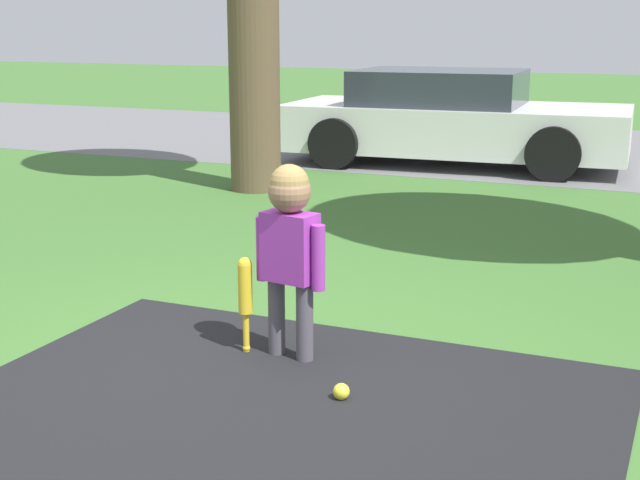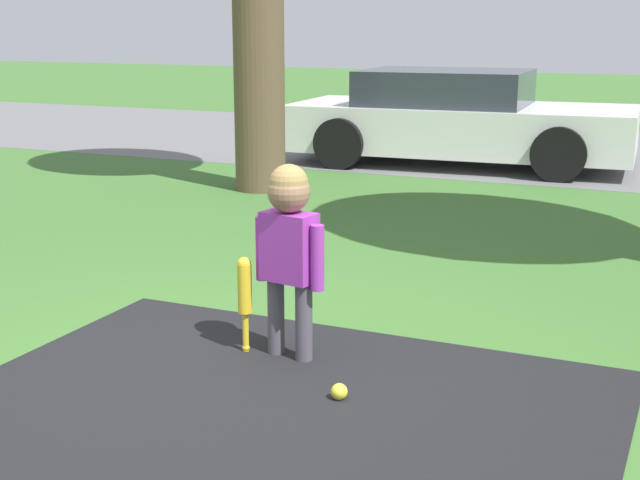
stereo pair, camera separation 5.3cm
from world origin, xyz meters
TOP-DOWN VIEW (x-y plane):
  - ground_plane at (0.00, 0.00)m, footprint 60.00×60.00m
  - street_strip at (0.00, 9.30)m, footprint 40.00×6.00m
  - child at (0.24, 0.45)m, footprint 0.43×0.23m
  - baseball_bat at (-0.02, 0.42)m, footprint 0.08×0.08m
  - sports_ball at (0.70, 0.04)m, footprint 0.08×0.08m
  - parked_car at (-0.82, 7.52)m, footprint 4.39×2.24m

SIDE VIEW (x-z plane):
  - ground_plane at x=0.00m, z-range 0.00..0.00m
  - street_strip at x=0.00m, z-range 0.00..0.01m
  - sports_ball at x=0.70m, z-range 0.00..0.08m
  - baseball_bat at x=-0.02m, z-range 0.08..0.62m
  - parked_car at x=-0.82m, z-range -0.02..1.17m
  - child at x=0.24m, z-range 0.16..1.22m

